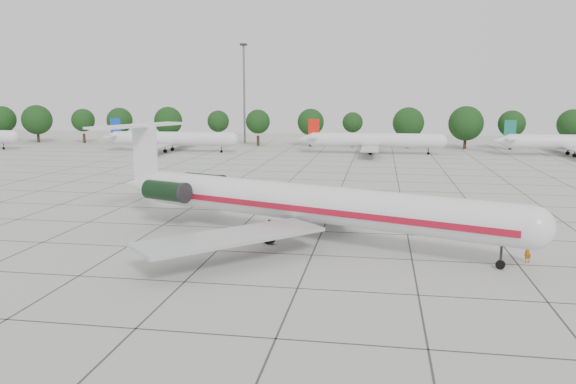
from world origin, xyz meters
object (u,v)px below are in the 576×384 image
object	(u,v)px
main_airliner	(290,201)
ground_crew	(528,250)
bg_airliner_d	(576,142)
bg_airliner_b	(172,139)
floodlight_mast	(244,88)
bg_airliner_c	(375,140)

from	to	relation	value
main_airliner	ground_crew	bearing A→B (deg)	8.09
bg_airliner_d	bg_airliner_b	bearing A→B (deg)	-176.51
floodlight_mast	bg_airliner_c	bearing A→B (deg)	-32.18
main_airliner	bg_airliner_d	bearing A→B (deg)	78.25
main_airliner	bg_airliner_c	world-z (taller)	main_airliner
bg_airliner_c	bg_airliner_b	bearing A→B (deg)	-176.13
main_airliner	ground_crew	distance (m)	20.04
ground_crew	bg_airliner_c	size ratio (longest dim) A/B	0.07
bg_airliner_b	floodlight_mast	world-z (taller)	floodlight_mast
bg_airliner_d	ground_crew	bearing A→B (deg)	-109.67
bg_airliner_b	floodlight_mast	size ratio (longest dim) A/B	1.11
bg_airliner_c	bg_airliner_d	bearing A→B (deg)	3.08
main_airliner	floodlight_mast	xyz separation A→B (m)	(-27.39, 94.96, 10.79)
bg_airliner_c	main_airliner	bearing A→B (deg)	-95.15
floodlight_mast	bg_airliner_d	bearing A→B (deg)	-14.27
bg_airliner_c	bg_airliner_d	xyz separation A→B (m)	(41.41, 2.23, 0.00)
main_airliner	bg_airliner_d	xyz separation A→B (m)	(48.03, 75.78, -0.58)
bg_airliner_b	ground_crew	bearing A→B (deg)	-52.44
ground_crew	main_airliner	bearing A→B (deg)	-51.17
bg_airliner_d	floodlight_mast	world-z (taller)	floodlight_mast
ground_crew	bg_airliner_d	world-z (taller)	bg_airliner_d
bg_airliner_b	bg_airliner_c	world-z (taller)	same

